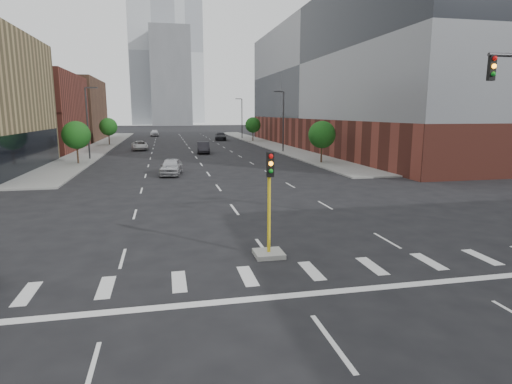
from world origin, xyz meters
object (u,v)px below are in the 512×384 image
object	(u,v)px
car_mid_right	(203,148)
car_deep_right	(221,136)
car_near_left	(171,167)
car_far_left	(140,146)
car_distant	(154,133)
median_traffic_signal	(269,234)

from	to	relation	value
car_mid_right	car_deep_right	xyz separation A→B (m)	(6.47, 29.53, 0.03)
car_near_left	car_mid_right	xyz separation A→B (m)	(5.06, 21.79, 0.03)
car_far_left	car_deep_right	xyz separation A→B (m)	(15.95, 22.03, 0.13)
car_distant	car_deep_right	bearing A→B (deg)	-55.33
car_mid_right	car_far_left	size ratio (longest dim) A/B	0.97
car_near_left	car_mid_right	bearing A→B (deg)	84.72
car_near_left	car_deep_right	xyz separation A→B (m)	(11.52, 51.32, 0.05)
car_deep_right	median_traffic_signal	bearing A→B (deg)	-87.82
car_mid_right	car_far_left	bearing A→B (deg)	145.27
car_far_left	car_deep_right	size ratio (longest dim) A/B	0.88
median_traffic_signal	car_mid_right	xyz separation A→B (m)	(1.50, 46.93, -0.14)
car_far_left	car_deep_right	world-z (taller)	car_deep_right
car_mid_right	car_far_left	distance (m)	12.10
car_far_left	car_near_left	bearing A→B (deg)	-86.57
car_far_left	car_distant	world-z (taller)	car_distant
car_near_left	car_far_left	bearing A→B (deg)	106.39
median_traffic_signal	car_distant	size ratio (longest dim) A/B	0.87
car_mid_right	car_distant	world-z (taller)	car_distant
car_mid_right	car_distant	size ratio (longest dim) A/B	1.01
car_mid_right	car_deep_right	size ratio (longest dim) A/B	0.85
car_deep_right	car_near_left	bearing A→B (deg)	-94.53
median_traffic_signal	car_far_left	size ratio (longest dim) A/B	0.84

